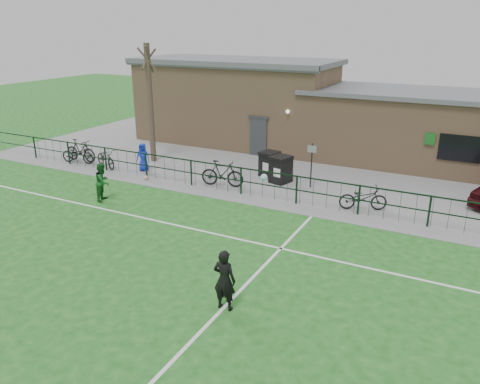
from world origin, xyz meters
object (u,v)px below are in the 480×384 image
at_px(bicycle_a, 78,154).
at_px(ball_ground, 146,178).
at_px(bicycle_b, 81,150).
at_px(spectator_child, 143,157).
at_px(sign_post, 311,166).
at_px(bicycle_d, 222,173).
at_px(bare_tree, 150,104).
at_px(bicycle_c, 106,158).
at_px(wheelie_bin_right, 281,170).
at_px(bicycle_e, 363,198).
at_px(outfield_player, 103,182).
at_px(wheelie_bin_left, 269,165).

relative_size(bicycle_a, ball_ground, 8.44).
height_order(bicycle_b, spectator_child, spectator_child).
distance_m(sign_post, bicycle_d, 3.93).
distance_m(bare_tree, ball_ground, 4.37).
xyz_separation_m(bicycle_a, bicycle_d, (8.52, 0.19, 0.10)).
xyz_separation_m(sign_post, spectator_child, (-8.18, -1.34, -0.31)).
bearing_deg(bicycle_c, bare_tree, -11.23).
relative_size(wheelie_bin_right, bicycle_b, 0.59).
bearing_deg(bicycle_e, bicycle_a, 68.63).
relative_size(sign_post, bicycle_d, 1.02).
bearing_deg(ball_ground, bicycle_c, 166.76).
bearing_deg(bicycle_b, spectator_child, -88.79).
height_order(bicycle_b, bicycle_d, bicycle_d).
xyz_separation_m(wheelie_bin_right, ball_ground, (-5.71, -2.53, -0.48)).
xyz_separation_m(sign_post, outfield_player, (-7.07, -5.34, -0.24)).
relative_size(outfield_player, ball_ground, 7.16).
xyz_separation_m(bicycle_a, bicycle_c, (1.84, 0.07, -0.01)).
xyz_separation_m(bare_tree, sign_post, (8.85, -0.34, -1.98)).
xyz_separation_m(wheelie_bin_right, bicycle_a, (-10.62, -1.88, -0.09)).
distance_m(bicycle_d, bicycle_e, 6.24).
bearing_deg(bicycle_c, outfield_player, -116.49).
bearing_deg(ball_ground, wheelie_bin_left, 33.56).
relative_size(spectator_child, ball_ground, 6.29).
xyz_separation_m(wheelie_bin_left, bicycle_d, (-1.24, -2.37, 0.04)).
distance_m(bicycle_d, spectator_child, 4.63).
bearing_deg(wheelie_bin_left, spectator_child, -148.57).
distance_m(wheelie_bin_left, bicycle_e, 5.52).
bearing_deg(bare_tree, wheelie_bin_right, -2.18).
height_order(bicycle_d, ball_ground, bicycle_d).
height_order(bare_tree, bicycle_c, bare_tree).
bearing_deg(sign_post, bicycle_e, -30.62).
height_order(wheelie_bin_right, bicycle_d, bicycle_d).
height_order(bicycle_c, outfield_player, outfield_player).
bearing_deg(spectator_child, bicycle_d, -22.80).
bearing_deg(wheelie_bin_right, bicycle_c, -152.91).
distance_m(wheelie_bin_right, outfield_player, 7.79).
bearing_deg(sign_post, bicycle_c, -170.29).
height_order(sign_post, bicycle_d, sign_post).
relative_size(bicycle_c, spectator_child, 1.31).
xyz_separation_m(bicycle_a, bicycle_e, (14.75, 0.23, -0.00)).
xyz_separation_m(bicycle_b, bicycle_d, (8.61, -0.12, 0.00)).
bearing_deg(bicycle_e, wheelie_bin_right, 46.03).
height_order(bicycle_b, ball_ground, bicycle_b).
bearing_deg(ball_ground, wheelie_bin_right, 23.92).
xyz_separation_m(wheelie_bin_left, bicycle_c, (-7.91, -2.49, -0.07)).
height_order(bare_tree, outfield_player, bare_tree).
xyz_separation_m(bare_tree, wheelie_bin_left, (6.53, 0.40, -2.43)).
relative_size(wheelie_bin_right, bicycle_d, 0.59).
bearing_deg(bicycle_c, spectator_child, -56.62).
xyz_separation_m(bare_tree, bicycle_e, (11.53, -1.93, -2.50)).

